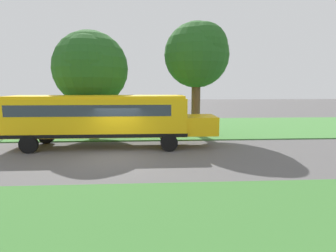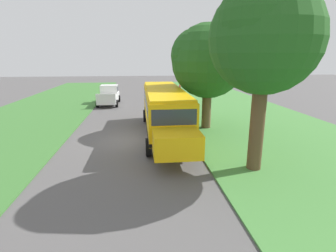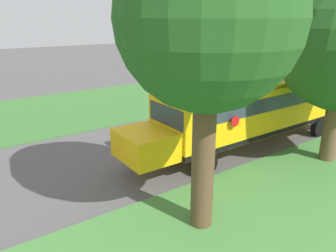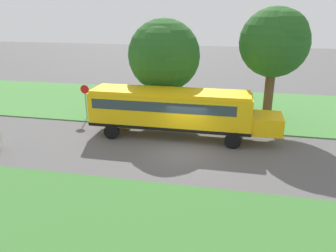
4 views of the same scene
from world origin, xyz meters
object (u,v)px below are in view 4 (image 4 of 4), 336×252
at_px(oak_tree_roadside_mid, 276,41).
at_px(oak_tree_beside_bus, 163,55).
at_px(stop_sign, 85,98).
at_px(school_bus, 174,109).

bearing_deg(oak_tree_roadside_mid, oak_tree_beside_bus, -86.46).
bearing_deg(oak_tree_roadside_mid, stop_sign, -84.28).
distance_m(school_bus, stop_sign, 7.62).
distance_m(school_bus, oak_tree_beside_bus, 4.56).
relative_size(oak_tree_beside_bus, stop_sign, 2.76).
bearing_deg(school_bus, stop_sign, -106.47).
relative_size(school_bus, stop_sign, 4.53).
relative_size(oak_tree_beside_bus, oak_tree_roadside_mid, 0.91).
distance_m(oak_tree_beside_bus, stop_sign, 6.84).
height_order(school_bus, oak_tree_beside_bus, oak_tree_beside_bus).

